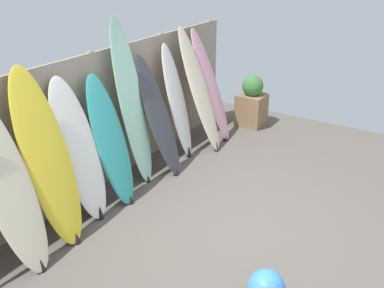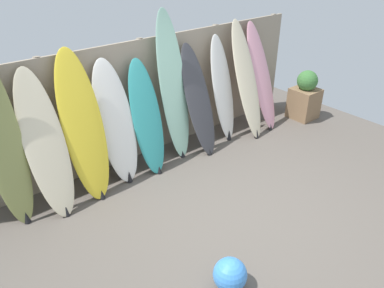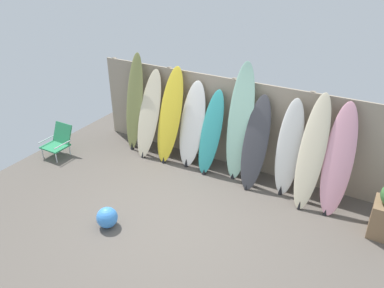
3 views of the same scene
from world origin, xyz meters
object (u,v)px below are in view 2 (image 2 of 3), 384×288
at_px(surfboard_yellow_2, 83,127).
at_px(surfboard_teal_4, 147,118).
at_px(surfboard_cream_8, 247,81).
at_px(planter_box, 305,97).
at_px(surfboard_olive_0, 3,144).
at_px(surfboard_white_7, 223,90).
at_px(surfboard_white_3, 116,123).
at_px(surfboard_seafoam_5, 173,88).
at_px(surfboard_charcoal_6, 199,101).
at_px(surfboard_pink_9, 261,77).
at_px(beach_ball, 230,274).
at_px(surfboard_cream_1, 46,146).

xyz_separation_m(surfboard_yellow_2, surfboard_teal_4, (0.94, -0.01, -0.15)).
relative_size(surfboard_teal_4, surfboard_cream_8, 0.85).
bearing_deg(planter_box, surfboard_olive_0, 174.85).
distance_m(surfboard_yellow_2, surfboard_white_7, 2.45).
xyz_separation_m(surfboard_white_3, surfboard_seafoam_5, (1.00, 0.03, 0.26)).
height_order(surfboard_yellow_2, surfboard_white_3, surfboard_yellow_2).
relative_size(surfboard_teal_4, surfboard_white_7, 0.94).
bearing_deg(surfboard_charcoal_6, surfboard_cream_8, -3.00).
bearing_deg(surfboard_yellow_2, planter_box, -5.53).
height_order(surfboard_cream_8, surfboard_pink_9, surfboard_cream_8).
relative_size(surfboard_olive_0, surfboard_yellow_2, 1.08).
xyz_separation_m(surfboard_charcoal_6, surfboard_cream_8, (1.00, -0.05, 0.11)).
height_order(surfboard_yellow_2, surfboard_seafoam_5, surfboard_seafoam_5).
bearing_deg(planter_box, surfboard_cream_8, 167.23).
xyz_separation_m(surfboard_seafoam_5, surfboard_pink_9, (1.80, -0.14, -0.19)).
xyz_separation_m(surfboard_teal_4, beach_ball, (-0.63, -2.36, -0.63)).
relative_size(surfboard_seafoam_5, planter_box, 2.40).
relative_size(surfboard_yellow_2, planter_box, 2.08).
bearing_deg(surfboard_white_3, surfboard_olive_0, 179.90).
bearing_deg(surfboard_cream_8, beach_ball, -138.34).
distance_m(surfboard_yellow_2, surfboard_cream_8, 2.86).
xyz_separation_m(surfboard_teal_4, surfboard_seafoam_5, (0.55, 0.09, 0.29)).
distance_m(surfboard_seafoam_5, surfboard_white_7, 1.00).
bearing_deg(surfboard_white_3, planter_box, -7.07).
bearing_deg(beach_ball, surfboard_seafoam_5, 64.50).
xyz_separation_m(surfboard_olive_0, surfboard_seafoam_5, (2.41, 0.02, 0.08)).
bearing_deg(beach_ball, surfboard_teal_4, 75.18).
height_order(surfboard_white_7, surfboard_cream_8, surfboard_cream_8).
xyz_separation_m(surfboard_white_7, planter_box, (1.72, -0.43, -0.43)).
height_order(surfboard_olive_0, surfboard_pink_9, surfboard_olive_0).
relative_size(surfboard_cream_8, surfboard_pink_9, 1.05).
relative_size(surfboard_charcoal_6, planter_box, 1.82).
bearing_deg(surfboard_teal_4, beach_ball, -104.82).
bearing_deg(surfboard_white_7, surfboard_white_3, 179.32).
bearing_deg(surfboard_white_3, surfboard_teal_4, -8.32).
height_order(surfboard_white_3, surfboard_charcoal_6, surfboard_white_3).
distance_m(surfboard_cream_1, surfboard_seafoam_5, 2.00).
height_order(surfboard_olive_0, surfboard_white_3, surfboard_olive_0).
bearing_deg(surfboard_teal_4, planter_box, -6.90).
bearing_deg(surfboard_cream_8, surfboard_white_7, 161.66).
height_order(surfboard_olive_0, surfboard_teal_4, surfboard_olive_0).
bearing_deg(surfboard_seafoam_5, surfboard_white_7, -2.94).
bearing_deg(surfboard_seafoam_5, surfboard_white_3, -178.50).
distance_m(surfboard_cream_1, surfboard_white_7, 2.95).
relative_size(surfboard_cream_1, beach_ball, 5.23).
height_order(surfboard_cream_8, beach_ball, surfboard_cream_8).
height_order(surfboard_cream_1, surfboard_white_3, surfboard_cream_1).
height_order(planter_box, beach_ball, planter_box).
bearing_deg(surfboard_cream_8, planter_box, -12.77).
bearing_deg(surfboard_pink_9, surfboard_white_7, 174.04).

